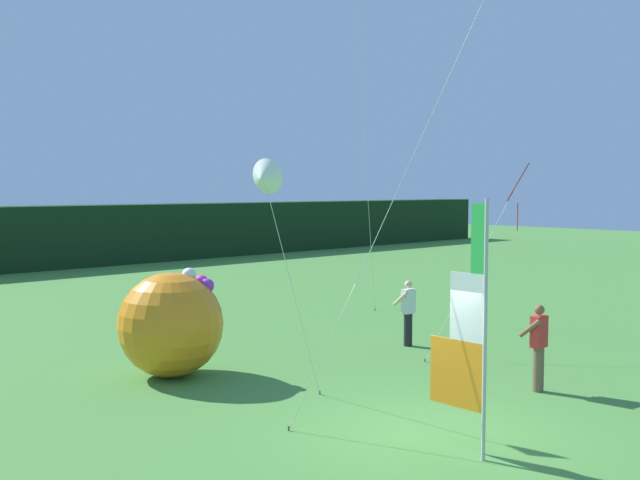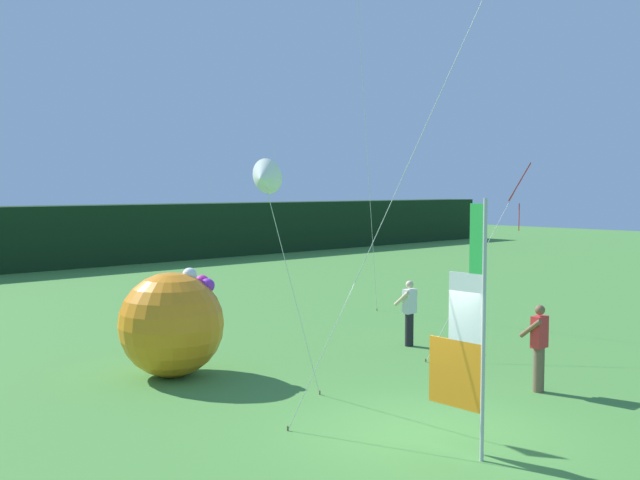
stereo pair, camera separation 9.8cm
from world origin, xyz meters
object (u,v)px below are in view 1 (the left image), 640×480
(person_near_banner, at_px, (408,311))
(kite_white_delta_2, at_px, (264,178))
(banner_flag, at_px, (468,333))
(inflatable_balloon, at_px, (171,324))
(person_mid_field, at_px, (539,345))
(kite_red_diamond_4, at_px, (516,187))

(person_near_banner, height_order, kite_white_delta_2, kite_white_delta_2)
(banner_flag, relative_size, kite_white_delta_2, 0.85)
(inflatable_balloon, bearing_deg, person_mid_field, -51.85)
(banner_flag, height_order, person_near_banner, banner_flag)
(inflatable_balloon, bearing_deg, person_near_banner, -13.46)
(person_near_banner, distance_m, kite_white_delta_2, 6.89)
(inflatable_balloon, relative_size, kite_white_delta_2, 0.51)
(person_near_banner, bearing_deg, kite_red_diamond_4, -42.32)
(person_mid_field, bearing_deg, kite_red_diamond_4, 38.58)
(banner_flag, xyz_separation_m, person_near_banner, (5.34, 5.67, -0.97))
(kite_white_delta_2, height_order, kite_red_diamond_4, kite_red_diamond_4)
(person_near_banner, relative_size, kite_red_diamond_4, 0.36)
(banner_flag, bearing_deg, person_mid_field, 15.99)
(person_near_banner, bearing_deg, banner_flag, -133.29)
(person_near_banner, bearing_deg, inflatable_balloon, 166.54)
(banner_flag, xyz_separation_m, inflatable_balloon, (-0.75, 7.13, -0.73))
(inflatable_balloon, bearing_deg, kite_red_diamond_4, -22.09)
(person_mid_field, distance_m, inflatable_balloon, 7.63)
(person_mid_field, height_order, kite_red_diamond_4, kite_red_diamond_4)
(person_near_banner, bearing_deg, person_mid_field, -106.97)
(inflatable_balloon, xyz_separation_m, kite_white_delta_2, (0.24, -2.90, 3.09))
(banner_flag, xyz_separation_m, kite_white_delta_2, (-0.51, 4.23, 2.36))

